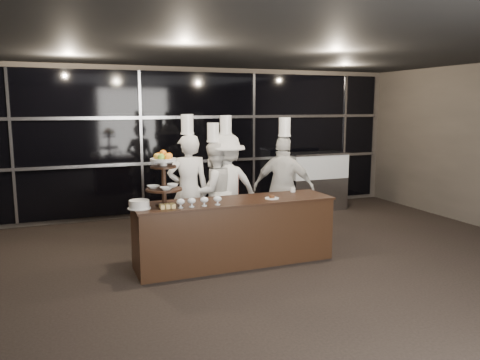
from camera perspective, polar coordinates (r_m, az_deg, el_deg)
name	(u,v)px	position (r m, az deg, el deg)	size (l,w,h in m)	color
room	(330,174)	(5.19, 10.97, 0.76)	(10.00, 10.00, 10.00)	black
window_wall	(200,141)	(9.69, -4.95, 4.72)	(8.60, 0.10, 2.80)	black
buffet_counter	(235,231)	(6.68, -0.65, -6.29)	(2.84, 0.74, 0.92)	black
display_stand	(164,174)	(6.22, -9.30, 0.67)	(0.48, 0.48, 0.74)	black
compotes	(199,200)	(6.17, -5.07, -2.50)	(0.62, 0.11, 0.12)	silver
layer_cake	(139,204)	(6.17, -12.19, -2.93)	(0.30, 0.30, 0.11)	white
pastry_squares	(167,206)	(6.13, -8.86, -3.16)	(0.20, 0.13, 0.05)	#E1C06E
small_plate	(272,198)	(6.69, 3.90, -2.16)	(0.20, 0.20, 0.05)	white
chef_cup	(293,190)	(7.22, 6.45, -1.19)	(0.08, 0.08, 0.07)	white
display_case	(316,178)	(10.18, 9.25, 0.21)	(1.29, 0.56, 1.24)	#A5A5AA
chef_a	(188,189)	(7.43, -6.32, -1.14)	(0.69, 0.49, 2.10)	silver
chef_b	(214,191)	(7.67, -3.24, -1.38)	(0.93, 0.79, 1.96)	white
chef_c	(226,187)	(7.78, -1.72, -0.83)	(1.20, 0.76, 2.08)	white
chef_d	(284,187)	(7.80, 5.35, -0.90)	(1.07, 0.97, 2.04)	silver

